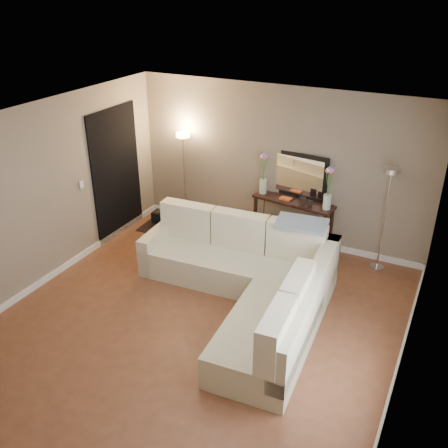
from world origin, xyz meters
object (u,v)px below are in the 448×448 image
at_px(console_table, 288,219).
at_px(floor_lamp_lit, 184,160).
at_px(sectional_sofa, 250,279).
at_px(floor_lamp_unlit, 387,199).

bearing_deg(console_table, floor_lamp_lit, 179.62).
bearing_deg(sectional_sofa, console_table, 93.92).
relative_size(sectional_sofa, floor_lamp_lit, 1.77).
xyz_separation_m(console_table, floor_lamp_unlit, (1.53, -0.09, 0.70)).
bearing_deg(sectional_sofa, floor_lamp_unlit, 50.28).
relative_size(console_table, floor_lamp_lit, 0.82).
distance_m(sectional_sofa, floor_lamp_unlit, 2.34).
xyz_separation_m(sectional_sofa, floor_lamp_unlit, (1.40, 1.69, 0.80)).
bearing_deg(floor_lamp_unlit, sectional_sofa, -129.72).
distance_m(sectional_sofa, floor_lamp_lit, 2.87).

